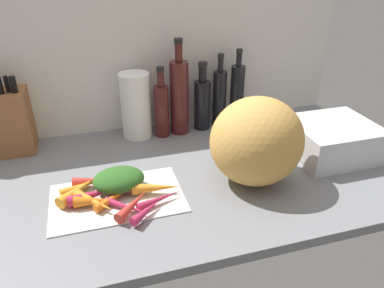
{
  "coord_description": "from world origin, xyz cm",
  "views": [
    {
      "loc": [
        -15.03,
        -98.18,
        64.15
      ],
      "look_at": [
        11.92,
        -7.36,
        13.38
      ],
      "focal_mm": 34.43,
      "sensor_mm": 36.0,
      "label": 1
    }
  ],
  "objects_px": {
    "bottle_2": "(202,103)",
    "bottle_3": "(219,97)",
    "carrot_5": "(133,204)",
    "winter_squash": "(257,141)",
    "bottle_1": "(179,96)",
    "carrot_8": "(96,194)",
    "carrot_12": "(158,199)",
    "carrot_1": "(146,211)",
    "bottle_4": "(237,94)",
    "bottle_0": "(162,109)",
    "carrot_10": "(80,189)",
    "carrot_7": "(155,188)",
    "carrot_3": "(95,181)",
    "carrot_9": "(84,185)",
    "carrot_4": "(140,188)",
    "carrot_2": "(94,202)",
    "carrot_11": "(94,201)",
    "carrot_6": "(128,207)",
    "knife_block": "(13,121)",
    "carrot_0": "(119,194)",
    "dish_rack": "(332,139)",
    "cutting_board": "(117,198)",
    "paper_towel_roll": "(136,106)"
  },
  "relations": [
    {
      "from": "carrot_1",
      "to": "bottle_2",
      "type": "xyz_separation_m",
      "value": [
        0.31,
        0.49,
        0.09
      ]
    },
    {
      "from": "carrot_12",
      "to": "winter_squash",
      "type": "height_order",
      "value": "winter_squash"
    },
    {
      "from": "carrot_8",
      "to": "dish_rack",
      "type": "xyz_separation_m",
      "value": [
        0.8,
        0.04,
        0.03
      ]
    },
    {
      "from": "carrot_8",
      "to": "carrot_12",
      "type": "height_order",
      "value": "carrot_8"
    },
    {
      "from": "carrot_5",
      "to": "bottle_2",
      "type": "height_order",
      "value": "bottle_2"
    },
    {
      "from": "carrot_2",
      "to": "bottle_2",
      "type": "height_order",
      "value": "bottle_2"
    },
    {
      "from": "carrot_7",
      "to": "winter_squash",
      "type": "xyz_separation_m",
      "value": [
        0.31,
        -0.0,
        0.11
      ]
    },
    {
      "from": "carrot_8",
      "to": "bottle_3",
      "type": "bearing_deg",
      "value": 37.29
    },
    {
      "from": "carrot_6",
      "to": "paper_towel_roll",
      "type": "relative_size",
      "value": 0.59
    },
    {
      "from": "carrot_7",
      "to": "carrot_10",
      "type": "xyz_separation_m",
      "value": [
        -0.21,
        0.06,
        -0.0
      ]
    },
    {
      "from": "carrot_5",
      "to": "carrot_11",
      "type": "relative_size",
      "value": 1.24
    },
    {
      "from": "carrot_1",
      "to": "bottle_4",
      "type": "bearing_deg",
      "value": 47.09
    },
    {
      "from": "bottle_4",
      "to": "dish_rack",
      "type": "bearing_deg",
      "value": -57.54
    },
    {
      "from": "cutting_board",
      "to": "carrot_8",
      "type": "distance_m",
      "value": 0.06
    },
    {
      "from": "winter_squash",
      "to": "bottle_1",
      "type": "distance_m",
      "value": 0.41
    },
    {
      "from": "carrot_9",
      "to": "cutting_board",
      "type": "bearing_deg",
      "value": -37.37
    },
    {
      "from": "carrot_5",
      "to": "bottle_2",
      "type": "relative_size",
      "value": 0.5
    },
    {
      "from": "carrot_11",
      "to": "bottle_2",
      "type": "bearing_deg",
      "value": 42.69
    },
    {
      "from": "carrot_11",
      "to": "winter_squash",
      "type": "xyz_separation_m",
      "value": [
        0.48,
        0.01,
        0.11
      ]
    },
    {
      "from": "carrot_0",
      "to": "bottle_4",
      "type": "xyz_separation_m",
      "value": [
        0.52,
        0.4,
        0.11
      ]
    },
    {
      "from": "carrot_9",
      "to": "paper_towel_roll",
      "type": "bearing_deg",
      "value": 56.7
    },
    {
      "from": "carrot_0",
      "to": "winter_squash",
      "type": "relative_size",
      "value": 0.6
    },
    {
      "from": "bottle_0",
      "to": "bottle_4",
      "type": "xyz_separation_m",
      "value": [
        0.31,
        0.03,
        0.02
      ]
    },
    {
      "from": "carrot_9",
      "to": "carrot_4",
      "type": "bearing_deg",
      "value": -24.55
    },
    {
      "from": "carrot_2",
      "to": "bottle_1",
      "type": "height_order",
      "value": "bottle_1"
    },
    {
      "from": "carrot_2",
      "to": "bottle_2",
      "type": "xyz_separation_m",
      "value": [
        0.44,
        0.41,
        0.08
      ]
    },
    {
      "from": "carrot_4",
      "to": "carrot_8",
      "type": "xyz_separation_m",
      "value": [
        -0.12,
        0.01,
        -0.0
      ]
    },
    {
      "from": "carrot_9",
      "to": "bottle_3",
      "type": "height_order",
      "value": "bottle_3"
    },
    {
      "from": "bottle_2",
      "to": "bottle_3",
      "type": "xyz_separation_m",
      "value": [
        0.08,
        0.02,
        0.01
      ]
    },
    {
      "from": "carrot_7",
      "to": "carrot_11",
      "type": "bearing_deg",
      "value": -176.23
    },
    {
      "from": "bottle_1",
      "to": "bottle_2",
      "type": "relative_size",
      "value": 1.35
    },
    {
      "from": "winter_squash",
      "to": "carrot_8",
      "type": "bearing_deg",
      "value": 176.69
    },
    {
      "from": "carrot_1",
      "to": "carrot_4",
      "type": "height_order",
      "value": "carrot_4"
    },
    {
      "from": "winter_squash",
      "to": "bottle_4",
      "type": "xyz_separation_m",
      "value": [
        0.11,
        0.41,
        -0.01
      ]
    },
    {
      "from": "carrot_3",
      "to": "carrot_5",
      "type": "relative_size",
      "value": 0.98
    },
    {
      "from": "carrot_5",
      "to": "bottle_2",
      "type": "bearing_deg",
      "value": 52.78
    },
    {
      "from": "carrot_10",
      "to": "bottle_4",
      "type": "relative_size",
      "value": 0.52
    },
    {
      "from": "knife_block",
      "to": "bottle_1",
      "type": "distance_m",
      "value": 0.59
    },
    {
      "from": "carrot_0",
      "to": "dish_rack",
      "type": "relative_size",
      "value": 0.61
    },
    {
      "from": "bottle_0",
      "to": "bottle_4",
      "type": "bearing_deg",
      "value": 5.07
    },
    {
      "from": "carrot_0",
      "to": "dish_rack",
      "type": "bearing_deg",
      "value": 4.61
    },
    {
      "from": "carrot_6",
      "to": "carrot_10",
      "type": "xyz_separation_m",
      "value": [
        -0.12,
        0.11,
        0.01
      ]
    },
    {
      "from": "carrot_6",
      "to": "carrot_11",
      "type": "height_order",
      "value": "carrot_11"
    },
    {
      "from": "carrot_3",
      "to": "carrot_8",
      "type": "relative_size",
      "value": 0.82
    },
    {
      "from": "carrot_1",
      "to": "carrot_4",
      "type": "bearing_deg",
      "value": 90.41
    },
    {
      "from": "carrot_9",
      "to": "knife_block",
      "type": "distance_m",
      "value": 0.41
    },
    {
      "from": "carrot_9",
      "to": "bottle_1",
      "type": "bearing_deg",
      "value": 39.24
    },
    {
      "from": "carrot_8",
      "to": "bottle_3",
      "type": "distance_m",
      "value": 0.65
    },
    {
      "from": "winter_squash",
      "to": "bottle_3",
      "type": "height_order",
      "value": "bottle_3"
    },
    {
      "from": "carrot_12",
      "to": "bottle_2",
      "type": "bearing_deg",
      "value": 58.46
    }
  ]
}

